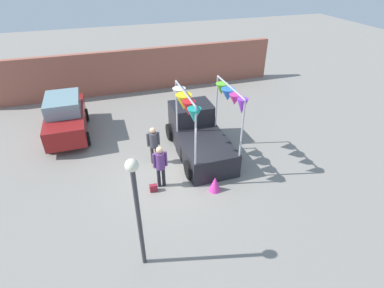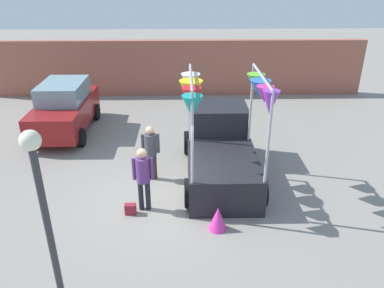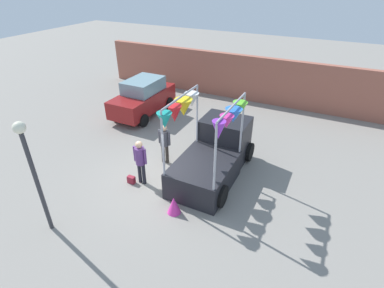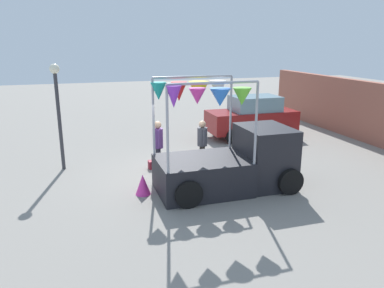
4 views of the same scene
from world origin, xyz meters
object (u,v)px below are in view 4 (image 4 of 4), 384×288
at_px(person_vendor, 202,140).
at_px(street_lamp, 58,101).
at_px(handbag, 151,165).
at_px(person_customer, 158,141).
at_px(folded_kite_bundle_magenta, 143,185).
at_px(vendor_truck, 234,158).
at_px(parked_car, 252,117).

distance_m(person_vendor, street_lamp, 4.97).
bearing_deg(handbag, person_customer, 29.74).
relative_size(person_customer, folded_kite_bundle_magenta, 2.90).
bearing_deg(person_customer, street_lamp, -111.41).
distance_m(handbag, street_lamp, 3.74).
bearing_deg(handbag, vendor_truck, 40.14).
relative_size(vendor_truck, folded_kite_bundle_magenta, 6.75).
bearing_deg(handbag, folded_kite_bundle_magenta, -16.78).
distance_m(parked_car, person_customer, 6.13).
distance_m(person_customer, handbag, 1.00).
relative_size(parked_car, person_customer, 2.30).
relative_size(handbag, folded_kite_bundle_magenta, 0.47).
relative_size(vendor_truck, person_vendor, 2.43).
height_order(street_lamp, folded_kite_bundle_magenta, street_lamp).
distance_m(parked_car, person_vendor, 4.97).
height_order(parked_car, folded_kite_bundle_magenta, parked_car).
height_order(parked_car, handbag, parked_car).
distance_m(vendor_truck, parked_car, 6.36).
relative_size(parked_car, person_vendor, 2.39).
height_order(person_customer, folded_kite_bundle_magenta, person_customer).
xyz_separation_m(vendor_truck, person_vendor, (-2.00, -0.30, 0.07)).
xyz_separation_m(parked_car, street_lamp, (2.19, -8.19, 1.42)).
bearing_deg(street_lamp, parked_car, 104.94).
relative_size(vendor_truck, handbag, 14.47).
relative_size(vendor_truck, street_lamp, 1.13).
xyz_separation_m(parked_car, handbag, (3.04, -5.31, -0.80)).
relative_size(person_vendor, street_lamp, 0.47).
relative_size(vendor_truck, person_customer, 2.33).
bearing_deg(vendor_truck, handbag, -139.86).
relative_size(street_lamp, folded_kite_bundle_magenta, 5.95).
bearing_deg(person_vendor, parked_car, 134.04).
bearing_deg(parked_car, folded_kite_bundle_magenta, -48.91).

